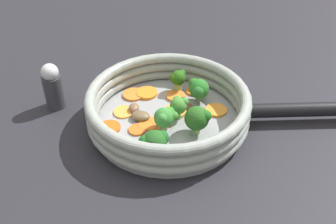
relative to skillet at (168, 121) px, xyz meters
The scene contains 28 objects.
ground_plane 0.01m from the skillet, ahead, with size 4.00×4.00×0.00m, color #242329.
skillet is the anchor object (origin of this frame).
skillet_rim_wall 0.03m from the skillet, ahead, with size 0.29×0.29×0.06m.
skillet_handle 0.23m from the skillet, 104.58° to the left, with size 0.03×0.03×0.20m, color black.
skillet_rivet_left 0.13m from the skillet, 93.14° to the left, with size 0.01×0.01×0.01m, color #949497.
skillet_rivet_right 0.13m from the skillet, 116.03° to the left, with size 0.01×0.01×0.01m, color #949898.
carrot_slice_0 0.03m from the skillet, 19.34° to the right, with size 0.03×0.03×0.00m, color orange.
carrot_slice_1 0.09m from the skillet, 116.36° to the left, with size 0.04×0.04×0.00m, color orange.
carrot_slice_2 0.02m from the skillet, 156.39° to the left, with size 0.04×0.04×0.01m, color orange.
carrot_slice_3 0.08m from the skillet, 90.68° to the right, with size 0.04×0.04×0.00m, color #F89D3F.
carrot_slice_4 0.10m from the skillet, 124.78° to the right, with size 0.04×0.04×0.00m, color orange.
carrot_slice_5 0.09m from the skillet, 139.28° to the right, with size 0.04×0.04×0.01m, color orange.
carrot_slice_6 0.10m from the skillet, 161.05° to the left, with size 0.03×0.03×0.00m, color orange.
carrot_slice_7 0.06m from the skillet, 45.65° to the right, with size 0.03×0.03×0.00m, color orange.
carrot_slice_8 0.07m from the skillet, behind, with size 0.04×0.04×0.00m, color orange.
carrot_slice_9 0.04m from the skillet, 49.88° to the right, with size 0.04×0.04×0.00m, color orange.
carrot_slice_10 0.11m from the skillet, 62.51° to the right, with size 0.04×0.04×0.00m, color orange.
broccoli_floret_0 0.10m from the skillet, ahead, with size 0.04×0.05×0.05m.
broccoli_floret_1 0.05m from the skillet, ahead, with size 0.04×0.04×0.04m.
broccoli_floret_2 0.10m from the skillet, behind, with size 0.03×0.03×0.04m.
broccoli_floret_3 0.04m from the skillet, 112.42° to the left, with size 0.03×0.03×0.04m.
broccoli_floret_4 0.07m from the skillet, 65.28° to the left, with size 0.04×0.05×0.05m.
broccoli_floret_5 0.08m from the skillet, 145.76° to the left, with size 0.04×0.04×0.05m.
mushroom_piece_0 0.04m from the skillet, 144.93° to the left, with size 0.03×0.02×0.01m, color brown.
mushroom_piece_1 0.07m from the skillet, 97.69° to the right, with size 0.03×0.02×0.01m, color brown.
mushroom_piece_2 0.05m from the skillet, 115.49° to the left, with size 0.03×0.02×0.01m, color #82654A.
mushroom_piece_3 0.05m from the skillet, 76.23° to the right, with size 0.03×0.03×0.01m, color brown.
salt_shaker 0.22m from the skillet, 92.00° to the right, with size 0.04×0.04×0.09m.
Camera 1 is at (0.54, 0.12, 0.45)m, focal length 42.00 mm.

